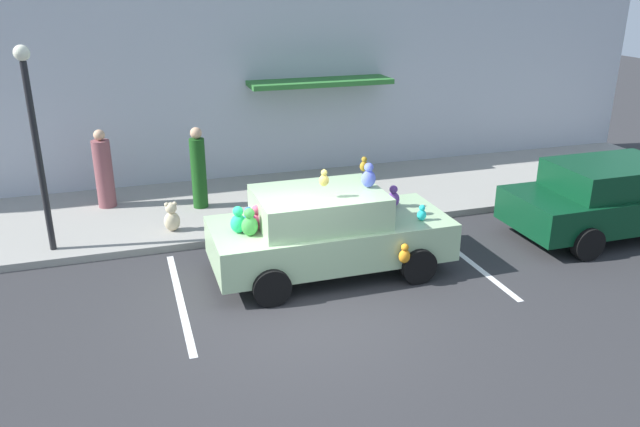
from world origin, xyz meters
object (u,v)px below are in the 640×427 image
Objects in this scene: parked_sedan_behind at (616,197)px; pedestrian_walking_past at (104,172)px; plush_covered_car at (327,231)px; street_lamp_post at (34,129)px; teddy_bear_on_sidewalk at (172,217)px; pedestrian_near_shopfront at (199,170)px.

parked_sedan_behind is 10.94m from pedestrian_walking_past.
pedestrian_walking_past is (-3.76, 4.41, 0.16)m from plush_covered_car.
street_lamp_post reaches higher than pedestrian_walking_past.
teddy_bear_on_sidewalk is at bearing 163.60° from parked_sedan_behind.
pedestrian_walking_past is at bearing 130.48° from plush_covered_car.
teddy_bear_on_sidewalk is at bearing -120.76° from pedestrian_near_shopfront.
pedestrian_near_shopfront is 1.03× the size of pedestrian_walking_past.
plush_covered_car is 2.32× the size of pedestrian_near_shopfront.
street_lamp_post is at bearing -114.73° from pedestrian_walking_past.
plush_covered_car reaches higher than teddy_bear_on_sidewalk.
street_lamp_post reaches higher than plush_covered_car.
pedestrian_walking_past is at bearing 122.94° from teddy_bear_on_sidewalk.
street_lamp_post is 2.15× the size of pedestrian_walking_past.
pedestrian_near_shopfront is at bearing 59.24° from teddy_bear_on_sidewalk.
street_lamp_post is 2.08× the size of pedestrian_near_shopfront.
pedestrian_near_shopfront is at bearing -18.91° from pedestrian_walking_past.
pedestrian_walking_past reaches higher than teddy_bear_on_sidewalk.
pedestrian_near_shopfront is (3.01, 1.50, -1.47)m from street_lamp_post.
street_lamp_post reaches higher than pedestrian_near_shopfront.
plush_covered_car is at bearing -24.96° from street_lamp_post.
parked_sedan_behind is 9.09m from teddy_bear_on_sidewalk.
parked_sedan_behind is 2.51× the size of pedestrian_near_shopfront.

